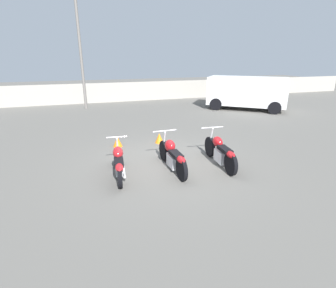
% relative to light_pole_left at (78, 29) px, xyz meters
% --- Properties ---
extents(ground_plane, '(60.00, 60.00, 0.00)m').
position_rel_light_pole_left_xyz_m(ground_plane, '(2.12, -9.80, -4.53)').
color(ground_plane, '#5B5954').
extents(fence_back, '(40.00, 0.04, 1.33)m').
position_rel_light_pole_left_xyz_m(fence_back, '(2.12, 1.81, -3.87)').
color(fence_back, '#9E998E').
rests_on(fence_back, ground_plane).
extents(light_pole_left, '(0.70, 0.35, 7.70)m').
position_rel_light_pole_left_xyz_m(light_pole_left, '(0.00, 0.00, 0.00)').
color(light_pole_left, slate).
rests_on(light_pole_left, ground_plane).
extents(motorcycle_slot_0, '(0.58, 1.96, 0.93)m').
position_rel_light_pole_left_xyz_m(motorcycle_slot_0, '(0.62, -10.27, -4.13)').
color(motorcycle_slot_0, black).
rests_on(motorcycle_slot_0, ground_plane).
extents(motorcycle_slot_1, '(0.73, 2.12, 0.99)m').
position_rel_light_pole_left_xyz_m(motorcycle_slot_1, '(2.12, -10.33, -4.11)').
color(motorcycle_slot_1, black).
rests_on(motorcycle_slot_1, ground_plane).
extents(motorcycle_slot_2, '(0.72, 2.10, 1.01)m').
position_rel_light_pole_left_xyz_m(motorcycle_slot_2, '(3.57, -10.45, -4.11)').
color(motorcycle_slot_2, black).
rests_on(motorcycle_slot_2, ground_plane).
extents(parked_van, '(4.66, 4.26, 1.90)m').
position_rel_light_pole_left_xyz_m(parked_van, '(9.22, -3.25, -3.47)').
color(parked_van, white).
rests_on(parked_van, ground_plane).
extents(traffic_cone_near, '(0.32, 0.32, 0.37)m').
position_rel_light_pole_left_xyz_m(traffic_cone_near, '(2.45, -7.85, -4.35)').
color(traffic_cone_near, orange).
rests_on(traffic_cone_near, ground_plane).
extents(traffic_cone_far, '(0.33, 0.33, 0.38)m').
position_rel_light_pole_left_xyz_m(traffic_cone_far, '(0.90, -7.80, -4.35)').
color(traffic_cone_far, orange).
rests_on(traffic_cone_far, ground_plane).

